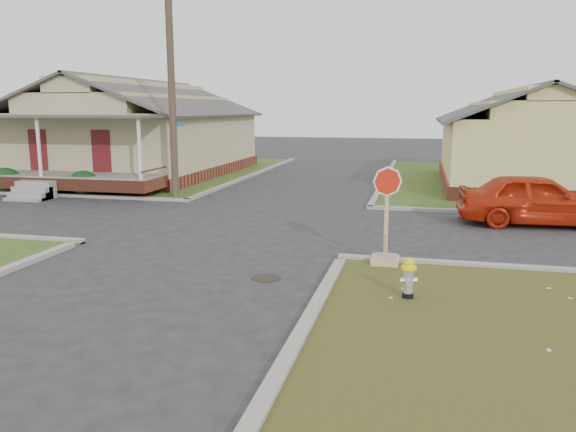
% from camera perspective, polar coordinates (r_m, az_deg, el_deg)
% --- Properties ---
extents(ground, '(120.00, 120.00, 0.00)m').
position_cam_1_polar(ground, '(13.42, -10.76, -4.97)').
color(ground, '#242426').
rests_on(ground, ground).
extents(verge_far_left, '(19.00, 19.00, 0.05)m').
position_cam_1_polar(verge_far_left, '(35.15, -18.26, 4.44)').
color(verge_far_left, '#2B4217').
rests_on(verge_far_left, ground).
extents(curbs, '(80.00, 40.00, 0.12)m').
position_cam_1_polar(curbs, '(17.96, -4.28, -0.79)').
color(curbs, gray).
rests_on(curbs, ground).
extents(manhole, '(0.64, 0.64, 0.01)m').
position_cam_1_polar(manhole, '(12.24, -2.22, -6.30)').
color(manhole, black).
rests_on(manhole, ground).
extents(corner_house, '(10.10, 15.50, 5.30)m').
position_cam_1_polar(corner_house, '(32.35, -15.14, 8.11)').
color(corner_house, brown).
rests_on(corner_house, ground).
extents(side_house_yellow, '(7.60, 11.60, 4.70)m').
position_cam_1_polar(side_house_yellow, '(28.67, 22.86, 7.16)').
color(side_house_yellow, brown).
rests_on(side_house_yellow, ground).
extents(utility_pole, '(1.80, 0.28, 9.00)m').
position_cam_1_polar(utility_pole, '(22.79, -11.77, 13.26)').
color(utility_pole, '#403025').
rests_on(utility_pole, ground).
extents(fire_hydrant, '(0.30, 0.30, 0.79)m').
position_cam_1_polar(fire_hydrant, '(10.98, 12.15, -5.96)').
color(fire_hydrant, black).
rests_on(fire_hydrant, ground).
extents(stop_sign, '(0.65, 0.63, 2.28)m').
position_cam_1_polar(stop_sign, '(13.25, 9.88, -2.72)').
color(stop_sign, tan).
rests_on(stop_sign, ground).
extents(red_sedan, '(4.89, 2.18, 1.63)m').
position_cam_1_polar(red_sedan, '(19.24, 24.00, 1.55)').
color(red_sedan, red).
rests_on(red_sedan, ground).
extents(hedge_left, '(1.41, 1.16, 1.08)m').
position_cam_1_polar(hedge_left, '(27.15, -26.75, 3.29)').
color(hedge_left, '#123316').
rests_on(hedge_left, verge_far_left).
extents(hedge_right, '(1.37, 1.12, 1.04)m').
position_cam_1_polar(hedge_right, '(25.06, -20.02, 3.22)').
color(hedge_right, '#123316').
rests_on(hedge_right, verge_far_left).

